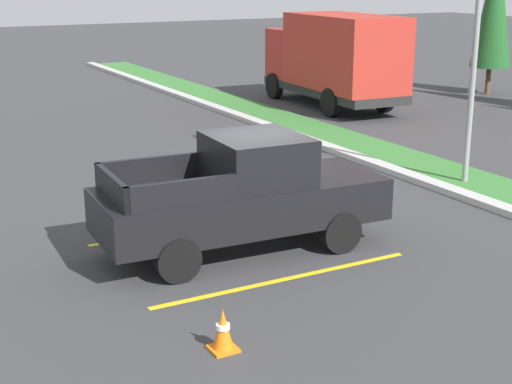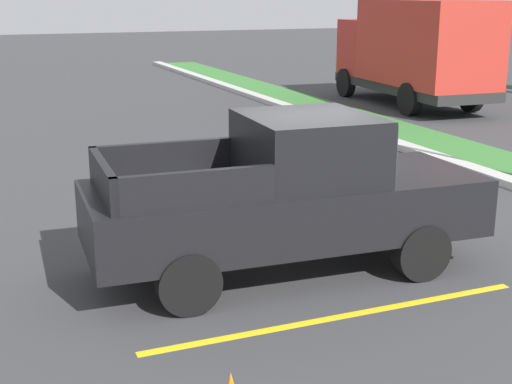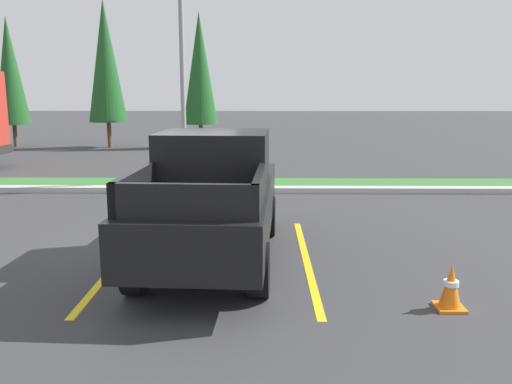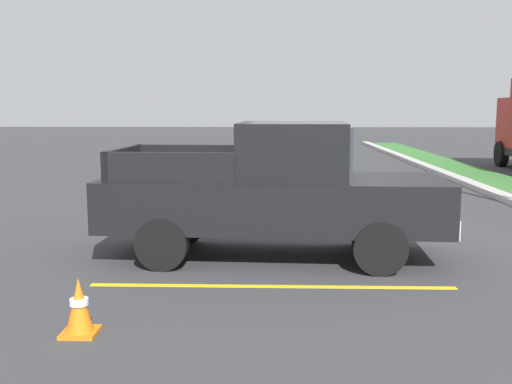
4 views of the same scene
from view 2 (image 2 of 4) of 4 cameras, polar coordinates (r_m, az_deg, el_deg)
name	(u,v)px [view 2 (image 2 of 4)]	position (r m, az deg, el deg)	size (l,w,h in m)	color
ground_plane	(311,241)	(10.88, 4.42, -3.92)	(120.00, 120.00, 0.00)	#38383A
parking_line_near	(243,236)	(11.09, -1.02, -3.48)	(0.12, 4.80, 0.01)	yellow
parking_line_far	(341,316)	(8.48, 6.75, -9.77)	(0.12, 4.80, 0.01)	yellow
pickup_truck_main	(290,196)	(9.43, 2.67, -0.33)	(2.16, 5.31, 2.10)	black
cargo_truck_distant	(415,49)	(24.30, 12.50, 10.99)	(6.92, 2.83, 3.40)	black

